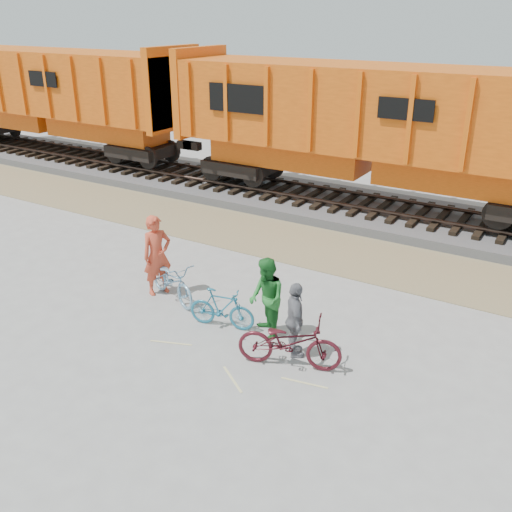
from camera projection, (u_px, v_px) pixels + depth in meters
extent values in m
plane|color=#9E9E99|center=(232.00, 339.00, 11.99)|extent=(120.00, 120.00, 0.00)
cube|color=#908159|center=(339.00, 252.00, 16.30)|extent=(120.00, 3.00, 0.02)
cube|color=slate|center=(381.00, 213.00, 18.99)|extent=(120.00, 4.00, 0.30)
cube|color=black|center=(221.00, 180.00, 22.02)|extent=(0.22, 2.60, 0.12)
cube|color=black|center=(382.00, 207.00, 18.91)|extent=(0.22, 2.60, 0.12)
cylinder|color=#382821|center=(375.00, 210.00, 18.30)|extent=(120.00, 0.12, 0.12)
cylinder|color=#382821|center=(390.00, 198.00, 19.42)|extent=(120.00, 0.12, 0.12)
cube|color=black|center=(59.00, 140.00, 26.08)|extent=(11.20, 2.20, 0.80)
cube|color=orange|center=(57.00, 121.00, 25.75)|extent=(11.76, 1.65, 0.90)
cube|color=orange|center=(51.00, 81.00, 25.06)|extent=(14.00, 3.00, 2.60)
cube|color=#D9580D|center=(173.00, 89.00, 21.74)|extent=(0.30, 3.06, 3.10)
cube|color=black|center=(370.00, 189.00, 18.90)|extent=(11.20, 2.20, 0.80)
cube|color=orange|center=(372.00, 163.00, 18.57)|extent=(11.76, 1.65, 0.90)
cube|color=orange|center=(377.00, 109.00, 17.88)|extent=(14.00, 3.00, 2.60)
cube|color=#D9580D|center=(201.00, 91.00, 21.12)|extent=(0.30, 3.06, 3.10)
cube|color=black|center=(237.00, 98.00, 18.57)|extent=(2.20, 0.04, 0.90)
imported|color=#77A6C4|center=(172.00, 280.00, 13.47)|extent=(1.99, 1.31, 0.99)
imported|color=#216F8C|center=(222.00, 308.00, 12.28)|extent=(1.55, 0.73, 0.90)
imported|color=#4C141C|center=(290.00, 342.00, 10.88)|extent=(2.14, 1.30, 1.06)
imported|color=#CD462B|center=(157.00, 255.00, 13.60)|extent=(0.74, 0.85, 1.97)
imported|color=#23762C|center=(267.00, 298.00, 11.79)|extent=(1.07, 1.06, 1.75)
imported|color=slate|center=(295.00, 320.00, 11.14)|extent=(0.87, 0.97, 1.58)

